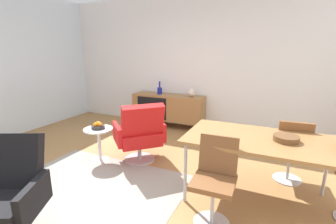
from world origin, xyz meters
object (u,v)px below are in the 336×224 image
(armchair_black_shell, at_px, (0,193))
(fruit_bowl, at_px, (98,126))
(sideboard, at_px, (168,107))
(side_table_round, at_px, (99,141))
(dining_chair_front_left, at_px, (215,178))
(dining_chair_back_right, at_px, (292,148))
(vase_cobalt, at_px, (160,90))
(dining_table, at_px, (260,142))
(vase_sculptural_dark, at_px, (191,93))
(lounge_chair_red, at_px, (140,133))
(wooden_bowl_on_table, at_px, (286,138))

(armchair_black_shell, relative_size, fruit_bowl, 4.73)
(sideboard, relative_size, side_table_round, 3.08)
(dining_chair_front_left, relative_size, armchair_black_shell, 0.90)
(side_table_round, bearing_deg, dining_chair_back_right, 10.91)
(sideboard, distance_m, vase_cobalt, 0.42)
(sideboard, bearing_deg, vase_cobalt, 179.48)
(dining_table, bearing_deg, vase_sculptural_dark, 126.17)
(dining_table, xyz_separation_m, armchair_black_shell, (-1.99, -1.59, -0.23))
(lounge_chair_red, distance_m, side_table_round, 0.65)
(vase_cobalt, bearing_deg, wooden_bowl_on_table, -39.34)
(vase_sculptural_dark, distance_m, armchair_black_shell, 3.72)
(wooden_bowl_on_table, bearing_deg, vase_cobalt, 140.66)
(sideboard, height_order, dining_chair_back_right, dining_chair_back_right)
(wooden_bowl_on_table, xyz_separation_m, fruit_bowl, (-2.54, 0.02, -0.21))
(dining_chair_back_right, bearing_deg, dining_table, -122.38)
(fruit_bowl, bearing_deg, side_table_round, 142.36)
(wooden_bowl_on_table, relative_size, lounge_chair_red, 0.27)
(vase_cobalt, bearing_deg, dining_chair_front_left, -54.12)
(vase_sculptural_dark, height_order, dining_table, vase_sculptural_dark)
(fruit_bowl, bearing_deg, sideboard, 83.43)
(sideboard, relative_size, wooden_bowl_on_table, 6.15)
(vase_cobalt, distance_m, fruit_bowl, 2.05)
(dining_table, bearing_deg, armchair_black_shell, -141.35)
(sideboard, height_order, armchair_black_shell, armchair_black_shell)
(dining_chair_front_left, bearing_deg, wooden_bowl_on_table, 44.12)
(wooden_bowl_on_table, height_order, dining_chair_front_left, dining_chair_front_left)
(dining_chair_back_right, xyz_separation_m, side_table_round, (-2.65, -0.51, -0.15))
(vase_sculptural_dark, relative_size, fruit_bowl, 0.85)
(wooden_bowl_on_table, distance_m, lounge_chair_red, 1.99)
(armchair_black_shell, distance_m, side_table_round, 1.67)
(wooden_bowl_on_table, bearing_deg, sideboard, 138.25)
(dining_chair_back_right, height_order, lounge_chair_red, lounge_chair_red)
(wooden_bowl_on_table, xyz_separation_m, armchair_black_shell, (-2.24, -1.61, -0.30))
(vase_sculptural_dark, bearing_deg, dining_chair_back_right, -39.09)
(dining_table, bearing_deg, fruit_bowl, 178.80)
(dining_chair_back_right, height_order, dining_chair_front_left, same)
(dining_chair_front_left, relative_size, fruit_bowl, 4.28)
(side_table_round, bearing_deg, wooden_bowl_on_table, -0.54)
(wooden_bowl_on_table, height_order, lounge_chair_red, lounge_chair_red)
(lounge_chair_red, xyz_separation_m, fruit_bowl, (-0.59, -0.24, 0.09))
(fruit_bowl, bearing_deg, vase_sculptural_dark, 69.37)
(vase_cobalt, height_order, side_table_round, vase_cobalt)
(lounge_chair_red, bearing_deg, dining_chair_front_left, -32.02)
(vase_sculptural_dark, bearing_deg, dining_chair_front_left, -66.08)
(dining_chair_back_right, bearing_deg, side_table_round, -169.09)
(dining_table, xyz_separation_m, side_table_round, (-2.29, 0.05, -0.38))
(wooden_bowl_on_table, bearing_deg, lounge_chair_red, 172.37)
(dining_table, relative_size, fruit_bowl, 8.00)
(wooden_bowl_on_table, distance_m, fruit_bowl, 2.55)
(dining_table, distance_m, wooden_bowl_on_table, 0.26)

